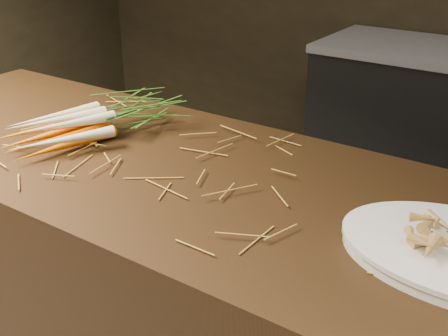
# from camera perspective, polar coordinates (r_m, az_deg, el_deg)

# --- Properties ---
(straw_bedding) EXTENTS (1.40, 0.60, 0.02)m
(straw_bedding) POSITION_cam_1_polar(r_m,az_deg,el_deg) (1.25, 0.96, -1.22)
(straw_bedding) COLOR #AA852B
(straw_bedding) RESTS_ON main_counter
(root_veg_bunch) EXTENTS (0.28, 0.54, 0.10)m
(root_veg_bunch) POSITION_cam_1_polar(r_m,az_deg,el_deg) (1.55, -11.58, 5.08)
(root_veg_bunch) COLOR #DE6505
(root_veg_bunch) RESTS_ON main_counter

